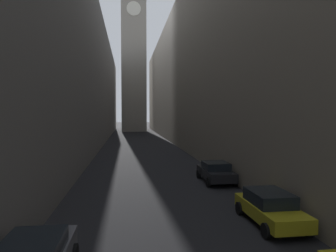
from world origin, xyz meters
name	(u,v)px	position (x,y,z in m)	size (l,w,h in m)	color
ground_plane	(140,147)	(0.00, 48.00, 0.00)	(264.00, 264.00, 0.00)	black
building_block_left	(54,79)	(-12.40, 50.00, 9.99)	(13.80, 108.00, 19.98)	slate
building_block_right	(221,75)	(12.78, 50.00, 11.06)	(14.56, 108.00, 22.12)	#756B5B
clock_tower	(133,15)	(0.00, 88.83, 32.46)	(7.45, 7.45, 62.14)	gray
parked_car_right_third	(270,207)	(4.40, 16.62, 0.75)	(1.96, 4.11, 1.43)	#A59919
parked_car_right_far	(216,172)	(4.40, 24.76, 0.75)	(2.05, 4.04, 1.44)	black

